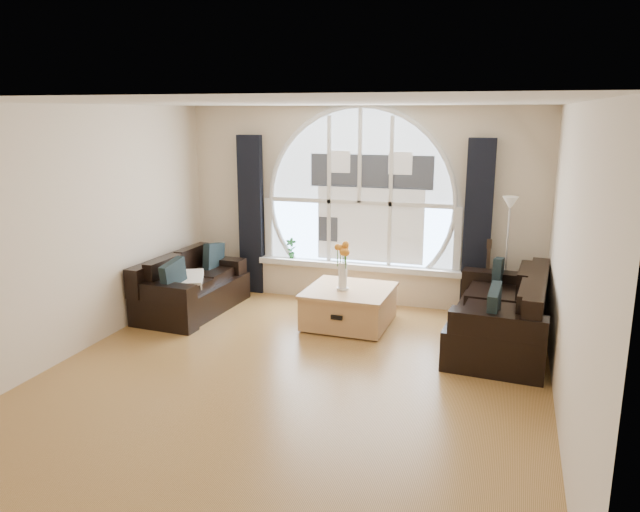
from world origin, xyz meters
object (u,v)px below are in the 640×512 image
Objects in this scene: vase_flowers at (343,259)px; guitar at (487,278)px; floor_lamp at (506,259)px; sofa_left at (192,282)px; sofa_right at (499,313)px; potted_plant at (291,248)px; coffee_chest at (349,305)px.

vase_flowers is 0.66× the size of guitar.
floor_lamp is (1.91, 0.84, -0.06)m from vase_flowers.
sofa_left is at bearing -167.34° from floor_lamp.
sofa_right is 6.48× the size of potted_plant.
sofa_left is 2.40× the size of vase_flowers.
sofa_left is 2.14m from coffee_chest.
vase_flowers reaches higher than guitar.
sofa_right is 3.19m from potted_plant.
floor_lamp is 2.99m from potted_plant.
sofa_left is 0.87× the size of sofa_right.
guitar reaches higher than potted_plant.
coffee_chest is 0.65× the size of floor_lamp.
guitar is (1.63, 0.82, 0.28)m from coffee_chest.
guitar is (1.69, 0.89, -0.33)m from vase_flowers.
floor_lamp is at bearing 24.43° from coffee_chest.
floor_lamp reaches higher than coffee_chest.
floor_lamp is at bearing 16.28° from sofa_left.
floor_lamp is at bearing -15.62° from guitar.
floor_lamp reaches higher than guitar.
vase_flowers is (-0.07, -0.07, 0.60)m from coffee_chest.
vase_flowers is at bearing -179.36° from sofa_right.
sofa_right is 1.04m from guitar.
floor_lamp is at bearing 92.41° from sofa_right.
sofa_left is 1.52m from potted_plant.
potted_plant is at bearing 140.59° from coffee_chest.
vase_flowers is 1.94m from guitar.
potted_plant is (-2.95, 1.18, 0.30)m from sofa_right.
vase_flowers is at bearing -154.91° from guitar.
guitar is (-0.18, 1.01, 0.13)m from sofa_right.
floor_lamp is 1.51× the size of guitar.
coffee_chest is 0.98× the size of guitar.
sofa_right is 2.74× the size of vase_flowers.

